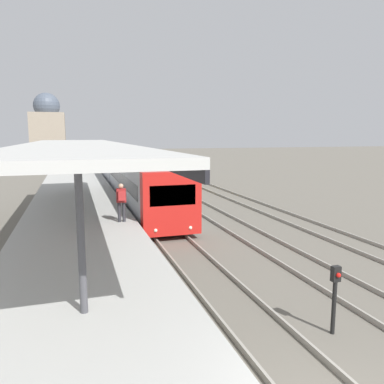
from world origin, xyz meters
name	(u,v)px	position (x,y,z in m)	size (l,w,h in m)	color
platform_canopy	(76,146)	(-3.88, 12.64, 4.13)	(4.00, 21.82, 3.36)	beige
person_on_platform	(121,199)	(-2.12, 12.04, 1.89)	(0.40, 0.40, 1.66)	#2D2D33
train_near	(116,164)	(0.00, 33.24, 1.76)	(2.62, 43.57, 3.17)	red
train_far	(131,156)	(3.61, 48.01, 1.72)	(2.58, 41.38, 3.11)	gold
signal_post_near	(335,292)	(1.61, 2.93, 1.03)	(0.20, 0.21, 1.65)	black
distant_domed_building	(48,133)	(-7.24, 53.50, 4.88)	(4.65, 4.65, 10.45)	gray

